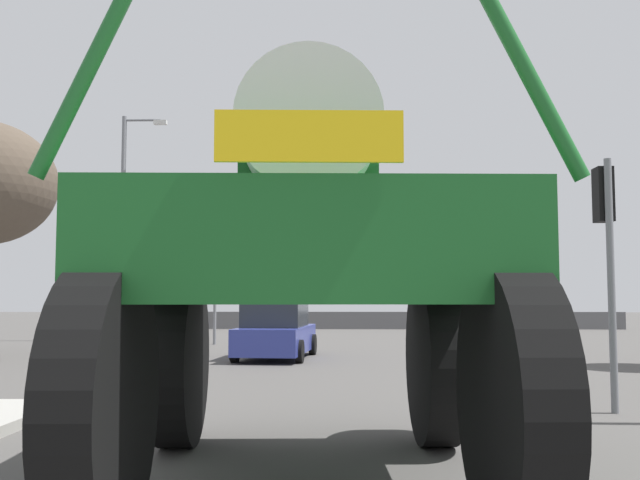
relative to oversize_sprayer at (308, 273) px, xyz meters
The scene contains 8 objects.
ground_plane 11.52m from the oversize_sprayer, 88.52° to the left, with size 120.00×120.00×0.00m, color #4C4947.
oversize_sprayer is the anchor object (origin of this frame).
sedan_ahead 13.40m from the oversize_sprayer, 96.46° to the left, with size 2.15×4.23×1.52m.
traffic_signal_near_right 6.10m from the oversize_sprayer, 44.30° to the left, with size 0.24×0.54×3.78m.
traffic_signal_far_left 19.89m from the oversize_sprayer, 74.37° to the left, with size 0.24×0.55×3.77m.
traffic_signal_far_right 19.61m from the oversize_sprayer, 102.41° to the left, with size 0.24×0.55×3.94m.
streetlight_far_left 22.49m from the oversize_sprayer, 111.16° to the left, with size 1.76×0.24×8.74m.
roadside_barrier 31.29m from the oversize_sprayer, 89.46° to the left, with size 29.38×0.24×0.90m, color #59595B.
Camera 1 is at (0.02, -0.19, 1.71)m, focal length 40.66 mm.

